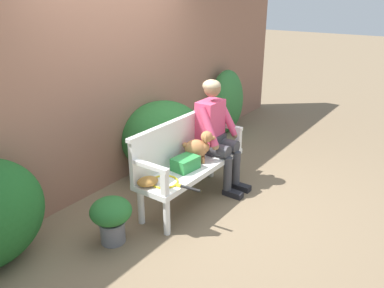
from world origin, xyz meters
TOP-DOWN VIEW (x-y plane):
  - ground_plane at (0.00, 0.00)m, footprint 40.00×40.00m
  - brick_garden_fence at (0.00, 1.22)m, footprint 8.00×0.30m
  - hedge_bush_far_left at (2.26, 0.89)m, footprint 0.75×0.47m
  - hedge_bush_far_right at (0.49, 0.81)m, footprint 1.16×1.09m
  - garden_bench at (0.00, 0.00)m, footprint 1.50×0.46m
  - bench_backrest at (0.00, 0.20)m, footprint 1.54×0.06m
  - bench_armrest_left_end at (-0.71, -0.08)m, footprint 0.06×0.46m
  - bench_armrest_right_end at (0.71, -0.08)m, footprint 0.06×0.46m
  - person_seated at (0.47, -0.01)m, footprint 0.56×0.63m
  - dog_on_bench at (0.12, -0.01)m, footprint 0.29×0.35m
  - tennis_racket at (-0.51, -0.05)m, footprint 0.32×0.57m
  - baseball_glove at (-0.66, 0.08)m, footprint 0.27×0.25m
  - sports_bag at (-0.13, -0.01)m, footprint 0.30×0.23m
  - potted_plant at (-1.07, 0.18)m, footprint 0.40×0.40m

SIDE VIEW (x-z plane):
  - ground_plane at x=0.00m, z-range 0.00..0.00m
  - potted_plant at x=-1.07m, z-range 0.05..0.52m
  - garden_bench at x=0.00m, z-range 0.16..0.63m
  - tennis_racket at x=-0.51m, z-range 0.46..0.48m
  - hedge_bush_far_right at x=0.49m, z-range 0.00..0.94m
  - baseball_glove at x=-0.66m, z-range 0.46..0.55m
  - sports_bag at x=-0.13m, z-range 0.46..0.60m
  - hedge_bush_far_left at x=2.26m, z-range 0.00..1.07m
  - dog_on_bench at x=0.12m, z-range 0.46..0.83m
  - bench_armrest_left_end at x=-0.71m, z-range 0.52..0.80m
  - bench_armrest_right_end at x=0.71m, z-range 0.52..0.80m
  - bench_backrest at x=0.00m, z-range 0.47..0.97m
  - person_seated at x=0.47m, z-range 0.07..1.40m
  - brick_garden_fence at x=0.00m, z-range 0.00..2.52m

